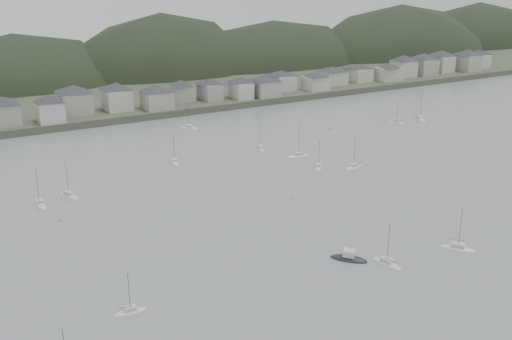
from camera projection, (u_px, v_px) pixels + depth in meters
ground at (462, 313)px, 107.81m from camera, size 900.00×900.00×0.00m
far_shore_land at (69, 76)px, 348.64m from camera, size 900.00×250.00×3.00m
forested_ridge at (91, 104)px, 334.09m from camera, size 851.55×103.94×102.57m
waterfront_town at (233, 85)px, 279.25m from camera, size 451.48×28.46×12.92m
moored_fleet at (310, 194)px, 165.27m from camera, size 239.59×177.48×13.25m
motor_launch_far at (349, 258)px, 127.73m from camera, size 7.58×8.27×3.97m
mooring_buoys at (345, 220)px, 148.18m from camera, size 176.36×140.11×0.70m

